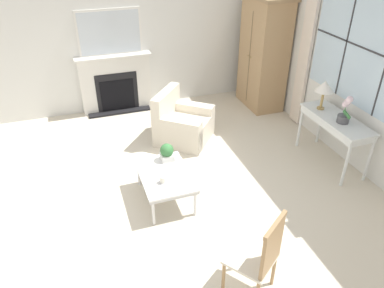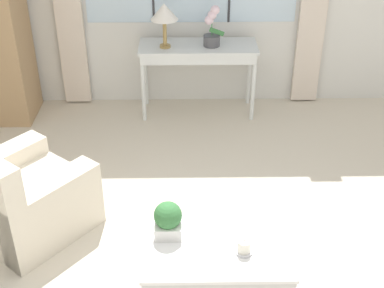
{
  "view_description": "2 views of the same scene",
  "coord_description": "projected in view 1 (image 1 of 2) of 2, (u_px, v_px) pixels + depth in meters",
  "views": [
    {
      "loc": [
        4.07,
        -0.96,
        3.37
      ],
      "look_at": [
        0.26,
        0.34,
        0.91
      ],
      "focal_mm": 35.0,
      "sensor_mm": 36.0,
      "label": 1
    },
    {
      "loc": [
        -0.08,
        -2.66,
        2.83
      ],
      "look_at": [
        -0.03,
        0.56,
        0.87
      ],
      "focal_mm": 50.0,
      "sensor_mm": 36.0,
      "label": 2
    }
  ],
  "objects": [
    {
      "name": "wall_left",
      "position": [
        150.0,
        36.0,
        7.2
      ],
      "size": [
        0.06,
        7.2,
        2.8
      ],
      "primitive_type": "cube",
      "color": "silver",
      "rests_on": "ground_plane"
    },
    {
      "name": "coffee_table",
      "position": [
        165.0,
        177.0,
        5.01
      ],
      "size": [
        0.98,
        0.66,
        0.42
      ],
      "color": "silver",
      "rests_on": "ground_plane"
    },
    {
      "name": "wall_back_windowed",
      "position": [
        362.0,
        74.0,
        5.41
      ],
      "size": [
        7.2,
        0.14,
        2.8
      ],
      "color": "silver",
      "rests_on": "ground_plane"
    },
    {
      "name": "pillar_candle",
      "position": [
        163.0,
        180.0,
        4.81
      ],
      "size": [
        0.12,
        0.12,
        0.11
      ],
      "color": "silver",
      "rests_on": "coffee_table"
    },
    {
      "name": "table_lamp",
      "position": [
        325.0,
        87.0,
        5.66
      ],
      "size": [
        0.28,
        0.28,
        0.46
      ],
      "color": "#9E7F47",
      "rests_on": "console_table"
    },
    {
      "name": "armchair_upholstered",
      "position": [
        182.0,
        125.0,
        6.45
      ],
      "size": [
        1.18,
        1.18,
        0.87
      ],
      "color": "beige",
      "rests_on": "ground_plane"
    },
    {
      "name": "side_chair_wooden",
      "position": [
        261.0,
        254.0,
        3.62
      ],
      "size": [
        0.61,
        0.61,
        1.02
      ],
      "color": "beige",
      "rests_on": "ground_plane"
    },
    {
      "name": "console_table",
      "position": [
        336.0,
        123.0,
        5.64
      ],
      "size": [
        1.25,
        0.48,
        0.79
      ],
      "color": "silver",
      "rests_on": "ground_plane"
    },
    {
      "name": "ground_plane",
      "position": [
        164.0,
        193.0,
        5.31
      ],
      "size": [
        14.0,
        14.0,
        0.0
      ],
      "primitive_type": "plane",
      "color": "beige"
    },
    {
      "name": "armoire",
      "position": [
        264.0,
        53.0,
        7.27
      ],
      "size": [
        1.06,
        0.65,
        2.16
      ],
      "color": "tan",
      "rests_on": "ground_plane"
    },
    {
      "name": "fireplace",
      "position": [
        115.0,
        79.0,
        7.27
      ],
      "size": [
        0.34,
        1.43,
        1.96
      ],
      "color": "black",
      "rests_on": "ground_plane"
    },
    {
      "name": "potted_orchid",
      "position": [
        345.0,
        112.0,
        5.38
      ],
      "size": [
        0.22,
        0.17,
        0.43
      ],
      "color": "#4C4C51",
      "rests_on": "console_table"
    },
    {
      "name": "potted_plant_small",
      "position": [
        167.0,
        152.0,
        5.22
      ],
      "size": [
        0.19,
        0.19,
        0.25
      ],
      "color": "white",
      "rests_on": "coffee_table"
    }
  ]
}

